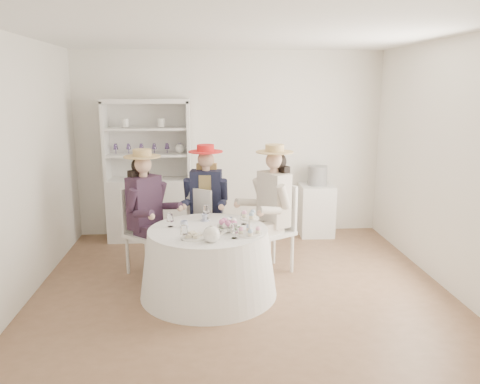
{
  "coord_description": "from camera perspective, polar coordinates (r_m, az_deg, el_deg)",
  "views": [
    {
      "loc": [
        -0.39,
        -4.91,
        2.18
      ],
      "look_at": [
        0.0,
        0.1,
        1.05
      ],
      "focal_mm": 35.0,
      "sensor_mm": 36.0,
      "label": 1
    }
  ],
  "objects": [
    {
      "name": "guest_mid",
      "position": [
        5.83,
        -4.16,
        -0.59
      ],
      "size": [
        0.55,
        0.58,
        1.49
      ],
      "rotation": [
        0.0,
        0.0,
        -0.13
      ],
      "color": "silver",
      "rests_on": "ground"
    },
    {
      "name": "wall_right",
      "position": [
        5.63,
        23.59,
        3.15
      ],
      "size": [
        0.0,
        4.5,
        4.5
      ],
      "primitive_type": "plane",
      "rotation": [
        1.57,
        0.0,
        -1.57
      ],
      "color": "white",
      "rests_on": "ground"
    },
    {
      "name": "teacup_b",
      "position": [
        5.22,
        -4.32,
        -3.18
      ],
      "size": [
        0.08,
        0.08,
        0.07
      ],
      "primitive_type": "imported",
      "rotation": [
        0.0,
        0.0,
        0.17
      ],
      "color": "white",
      "rests_on": "tea_table"
    },
    {
      "name": "flower_bowl",
      "position": [
        4.83,
        -1.58,
        -4.56
      ],
      "size": [
        0.22,
        0.22,
        0.05
      ],
      "primitive_type": "imported",
      "rotation": [
        0.0,
        0.0,
        0.04
      ],
      "color": "white",
      "rests_on": "tea_table"
    },
    {
      "name": "teacup_c",
      "position": [
        5.05,
        -1.38,
        -3.64
      ],
      "size": [
        0.12,
        0.12,
        0.07
      ],
      "primitive_type": "imported",
      "rotation": [
        0.0,
        0.0,
        -0.42
      ],
      "color": "white",
      "rests_on": "tea_table"
    },
    {
      "name": "side_table",
      "position": [
        7.09,
        9.27,
        -2.18
      ],
      "size": [
        0.51,
        0.51,
        0.76
      ],
      "primitive_type": "cube",
      "rotation": [
        0.0,
        0.0,
        -0.04
      ],
      "color": "silver",
      "rests_on": "ground"
    },
    {
      "name": "teacup_a",
      "position": [
        5.0,
        -6.84,
        -3.96
      ],
      "size": [
        0.08,
        0.08,
        0.06
      ],
      "primitive_type": "imported",
      "rotation": [
        0.0,
        0.0,
        0.04
      ],
      "color": "white",
      "rests_on": "tea_table"
    },
    {
      "name": "guest_left",
      "position": [
        5.56,
        -11.39,
        -1.54
      ],
      "size": [
        0.64,
        0.62,
        1.49
      ],
      "rotation": [
        0.0,
        0.0,
        0.85
      ],
      "color": "silver",
      "rests_on": "ground"
    },
    {
      "name": "ground",
      "position": [
        5.38,
        0.08,
        -11.2
      ],
      "size": [
        4.5,
        4.5,
        0.0
      ],
      "primitive_type": "plane",
      "color": "brown",
      "rests_on": "ground"
    },
    {
      "name": "stemware_set",
      "position": [
        4.91,
        -3.94,
        -3.69
      ],
      "size": [
        0.87,
        0.84,
        0.15
      ],
      "color": "white",
      "rests_on": "tea_table"
    },
    {
      "name": "hutch",
      "position": [
        6.88,
        -10.91,
        0.18
      ],
      "size": [
        1.36,
        0.87,
        2.02
      ],
      "rotation": [
        0.0,
        0.0,
        -0.38
      ],
      "color": "silver",
      "rests_on": "ground"
    },
    {
      "name": "wall_back",
      "position": [
        6.97,
        -1.22,
        5.84
      ],
      "size": [
        4.5,
        0.0,
        4.5
      ],
      "primitive_type": "plane",
      "rotation": [
        1.57,
        0.0,
        0.0
      ],
      "color": "white",
      "rests_on": "ground"
    },
    {
      "name": "wall_front",
      "position": [
        3.05,
        3.08,
        -3.15
      ],
      "size": [
        4.5,
        0.0,
        4.5
      ],
      "primitive_type": "plane",
      "rotation": [
        -1.57,
        0.0,
        0.0
      ],
      "color": "white",
      "rests_on": "ground"
    },
    {
      "name": "wall_left",
      "position": [
        5.31,
        -24.91,
        2.5
      ],
      "size": [
        0.0,
        4.5,
        4.5
      ],
      "primitive_type": "plane",
      "rotation": [
        1.57,
        0.0,
        1.57
      ],
      "color": "white",
      "rests_on": "ground"
    },
    {
      "name": "sandwich_plate",
      "position": [
        4.65,
        -5.67,
        -5.44
      ],
      "size": [
        0.25,
        0.25,
        0.06
      ],
      "rotation": [
        0.0,
        0.0,
        0.3
      ],
      "color": "white",
      "rests_on": "tea_table"
    },
    {
      "name": "cupcake_stand",
      "position": [
        4.72,
        1.17,
        -4.18
      ],
      "size": [
        0.26,
        0.26,
        0.24
      ],
      "rotation": [
        0.0,
        0.0,
        -0.02
      ],
      "color": "white",
      "rests_on": "tea_table"
    },
    {
      "name": "hatbox",
      "position": [
        6.98,
        9.42,
        1.97
      ],
      "size": [
        0.3,
        0.3,
        0.28
      ],
      "primitive_type": "cylinder",
      "rotation": [
        0.0,
        0.0,
        -0.07
      ],
      "color": "black",
      "rests_on": "side_table"
    },
    {
      "name": "guest_right",
      "position": [
        5.51,
        3.93,
        -1.15
      ],
      "size": [
        0.66,
        0.6,
        1.54
      ],
      "rotation": [
        0.0,
        0.0,
        -1.05
      ],
      "color": "silver",
      "rests_on": "ground"
    },
    {
      "name": "ceiling",
      "position": [
        4.95,
        0.1,
        18.71
      ],
      "size": [
        4.5,
        4.5,
        0.0
      ],
      "primitive_type": "plane",
      "rotation": [
        3.14,
        0.0,
        0.0
      ],
      "color": "white",
      "rests_on": "wall_back"
    },
    {
      "name": "tea_table",
      "position": [
        5.05,
        -3.86,
        -8.48
      ],
      "size": [
        1.46,
        1.46,
        0.72
      ],
      "rotation": [
        0.0,
        0.0,
        -0.22
      ],
      "color": "white",
      "rests_on": "ground"
    },
    {
      "name": "flower_arrangement",
      "position": [
        4.82,
        -1.39,
        -3.92
      ],
      "size": [
        0.17,
        0.17,
        0.06
      ],
      "rotation": [
        0.0,
        0.0,
        -0.09
      ],
      "color": "#CE679E",
      "rests_on": "tea_table"
    },
    {
      "name": "spare_chair",
      "position": [
        5.89,
        -4.31,
        -3.71
      ],
      "size": [
        0.56,
        0.56,
        0.97
      ],
      "rotation": [
        0.0,
        0.0,
        2.47
      ],
      "color": "silver",
      "rests_on": "ground"
    },
    {
      "name": "table_teapot",
      "position": [
        4.52,
        -3.45,
        -5.17
      ],
      "size": [
        0.23,
        0.17,
        0.17
      ],
      "rotation": [
        0.0,
        0.0,
        0.4
      ],
      "color": "white",
      "rests_on": "tea_table"
    }
  ]
}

